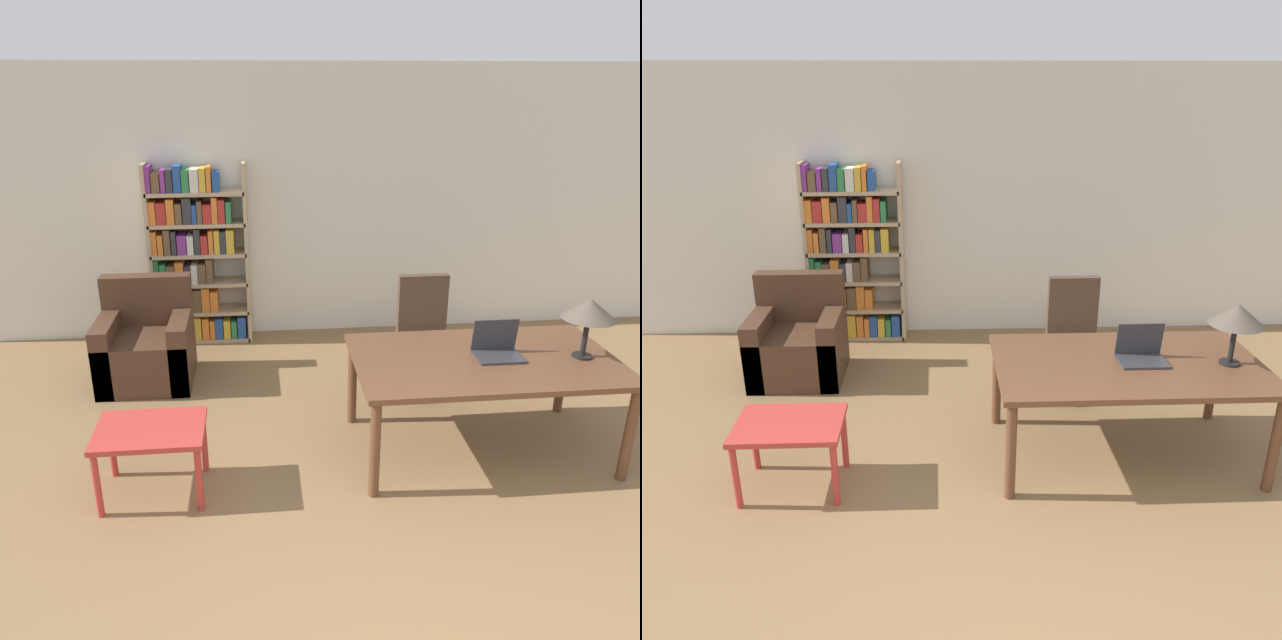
# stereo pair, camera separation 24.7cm
# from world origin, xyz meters

# --- Properties ---
(wall_back) EXTENTS (8.00, 0.06, 2.70)m
(wall_back) POSITION_xyz_m (0.00, 4.53, 1.35)
(wall_back) COLOR silver
(wall_back) RESTS_ON ground_plane
(desk) EXTENTS (1.83, 1.07, 0.73)m
(desk) POSITION_xyz_m (0.74, 2.05, 0.65)
(desk) COLOR brown
(desk) RESTS_ON ground_plane
(laptop) EXTENTS (0.32, 0.24, 0.25)m
(laptop) POSITION_xyz_m (0.83, 2.08, 0.78)
(laptop) COLOR #2D2D33
(laptop) RESTS_ON desk
(table_lamp) EXTENTS (0.36, 0.36, 0.43)m
(table_lamp) POSITION_xyz_m (1.42, 2.00, 1.08)
(table_lamp) COLOR black
(table_lamp) RESTS_ON desk
(office_chair) EXTENTS (0.55, 0.55, 0.99)m
(office_chair) POSITION_xyz_m (0.60, 3.08, 0.42)
(office_chair) COLOR black
(office_chair) RESTS_ON ground_plane
(side_table_blue) EXTENTS (0.68, 0.50, 0.48)m
(side_table_blue) POSITION_xyz_m (-1.53, 1.76, 0.41)
(side_table_blue) COLOR #B2332D
(side_table_blue) RESTS_ON ground_plane
(armchair) EXTENTS (0.79, 0.74, 0.90)m
(armchair) POSITION_xyz_m (-1.82, 3.45, 0.31)
(armchair) COLOR #472D1E
(armchair) RESTS_ON ground_plane
(bookshelf) EXTENTS (0.97, 0.28, 1.80)m
(bookshelf) POSITION_xyz_m (-1.43, 4.34, 0.86)
(bookshelf) COLOR tan
(bookshelf) RESTS_ON ground_plane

